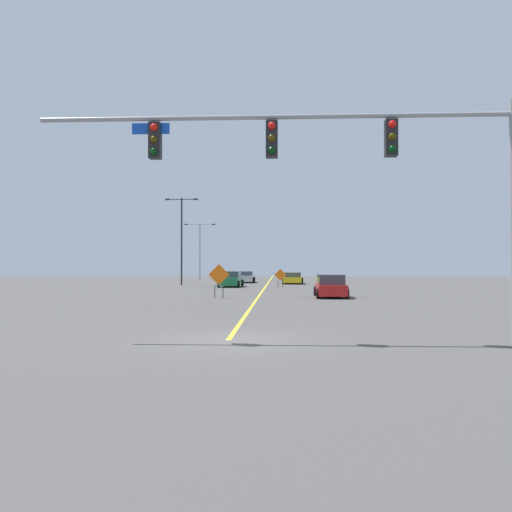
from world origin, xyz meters
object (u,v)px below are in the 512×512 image
(street_lamp_near_left, at_px, (200,245))
(car_silver_passing, at_px, (246,277))
(construction_sign_right_shoulder, at_px, (219,276))
(street_lamp_near_right, at_px, (182,234))
(construction_sign_left_lane, at_px, (280,276))
(car_green_near, at_px, (231,280))
(car_yellow_mid, at_px, (293,278))
(traffic_signal_assembly, at_px, (336,155))
(car_red_distant, at_px, (331,286))

(street_lamp_near_left, distance_m, car_silver_passing, 15.13)
(construction_sign_right_shoulder, bearing_deg, street_lamp_near_right, 107.63)
(construction_sign_left_lane, xyz_separation_m, car_green_near, (-4.65, 1.16, -0.39))
(street_lamp_near_left, bearing_deg, construction_sign_left_lane, -65.49)
(construction_sign_left_lane, xyz_separation_m, car_yellow_mid, (1.35, 8.81, -0.48))
(street_lamp_near_right, height_order, construction_sign_right_shoulder, street_lamp_near_right)
(construction_sign_left_lane, height_order, car_yellow_mid, construction_sign_left_lane)
(traffic_signal_assembly, bearing_deg, street_lamp_near_right, 107.14)
(car_red_distant, bearing_deg, car_yellow_mid, 95.03)
(street_lamp_near_left, height_order, car_yellow_mid, street_lamp_near_left)
(street_lamp_near_left, relative_size, car_red_distant, 1.71)
(construction_sign_right_shoulder, bearing_deg, car_yellow_mid, 77.32)
(car_red_distant, bearing_deg, car_green_near, 118.36)
(traffic_signal_assembly, bearing_deg, car_silver_passing, 97.10)
(construction_sign_left_lane, relative_size, car_silver_passing, 0.38)
(street_lamp_near_right, height_order, construction_sign_left_lane, street_lamp_near_right)
(construction_sign_left_lane, distance_m, car_green_near, 4.81)
(construction_sign_left_lane, bearing_deg, construction_sign_right_shoulder, -105.04)
(street_lamp_near_right, xyz_separation_m, street_lamp_near_left, (-1.27, 20.11, -0.47))
(traffic_signal_assembly, xyz_separation_m, construction_sign_right_shoulder, (-5.59, 18.72, -3.92))
(car_green_near, bearing_deg, car_yellow_mid, 51.92)
(traffic_signal_assembly, height_order, construction_sign_right_shoulder, traffic_signal_assembly)
(car_green_near, relative_size, car_silver_passing, 0.98)
(construction_sign_right_shoulder, height_order, car_red_distant, construction_sign_right_shoulder)
(car_red_distant, bearing_deg, construction_sign_left_lane, 103.71)
(traffic_signal_assembly, relative_size, car_red_distant, 3.00)
(construction_sign_right_shoulder, height_order, car_green_near, construction_sign_right_shoulder)
(street_lamp_near_left, bearing_deg, car_green_near, -74.32)
(street_lamp_near_right, bearing_deg, car_yellow_mid, 20.47)
(construction_sign_left_lane, xyz_separation_m, car_silver_passing, (-3.97, 12.08, -0.43))
(street_lamp_near_right, distance_m, car_green_near, 7.77)
(construction_sign_left_lane, height_order, construction_sign_right_shoulder, construction_sign_right_shoulder)
(car_red_distant, xyz_separation_m, car_silver_passing, (-7.29, 25.70, -0.07))
(traffic_signal_assembly, distance_m, construction_sign_left_lane, 33.57)
(construction_sign_right_shoulder, relative_size, car_green_near, 0.49)
(street_lamp_near_left, bearing_deg, construction_sign_right_shoulder, -79.39)
(car_red_distant, bearing_deg, car_silver_passing, 105.83)
(car_green_near, xyz_separation_m, car_red_distant, (7.98, -14.78, 0.02))
(car_green_near, distance_m, car_silver_passing, 10.94)
(car_green_near, height_order, car_yellow_mid, car_green_near)
(traffic_signal_assembly, relative_size, car_yellow_mid, 3.03)
(street_lamp_near_left, xyz_separation_m, car_red_distant, (14.58, -38.32, -4.00))
(car_green_near, xyz_separation_m, car_silver_passing, (0.69, 10.92, -0.05))
(street_lamp_near_left, xyz_separation_m, construction_sign_left_lane, (11.26, -24.70, -3.63))
(traffic_signal_assembly, height_order, street_lamp_near_left, street_lamp_near_left)
(construction_sign_right_shoulder, xyz_separation_m, car_green_near, (-0.74, 15.70, -0.70))
(traffic_signal_assembly, relative_size, car_silver_passing, 3.06)
(traffic_signal_assembly, distance_m, street_lamp_near_right, 39.60)
(street_lamp_near_left, distance_m, construction_sign_right_shoulder, 40.06)
(construction_sign_right_shoulder, relative_size, car_silver_passing, 0.48)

